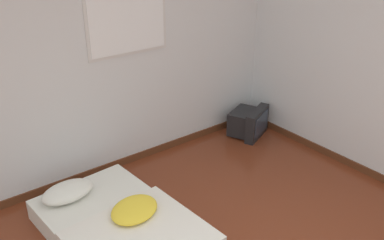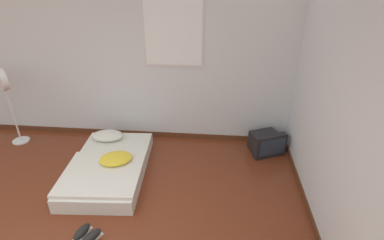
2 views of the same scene
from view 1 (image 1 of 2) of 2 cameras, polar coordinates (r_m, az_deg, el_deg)
The scene contains 3 objects.
wall_back at distance 4.57m, azimuth -16.18°, elevation 6.33°, with size 7.75×0.08×2.60m.
mattress_bed at distance 4.09m, azimuth -9.48°, elevation -14.03°, with size 1.18×1.80×0.36m.
crt_tv at distance 5.87m, azimuth 7.56°, elevation -0.29°, with size 0.62×0.57×0.39m.
Camera 1 is at (-1.52, -1.18, 2.72)m, focal length 40.00 mm.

